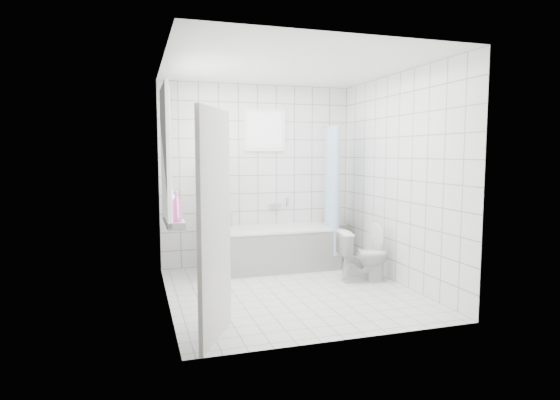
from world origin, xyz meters
name	(u,v)px	position (x,y,z in m)	size (l,w,h in m)	color
ground	(291,291)	(0.00, 0.00, 0.00)	(3.00, 3.00, 0.00)	white
ceiling	(291,66)	(0.00, 0.00, 2.60)	(3.00, 3.00, 0.00)	white
wall_back	(258,175)	(0.00, 1.50, 1.30)	(2.80, 0.02, 2.60)	white
wall_front	(347,191)	(0.00, -1.50, 1.30)	(2.80, 0.02, 2.60)	white
wall_left	(166,184)	(-1.40, 0.00, 1.30)	(0.02, 3.00, 2.60)	white
wall_right	(398,179)	(1.40, 0.00, 1.30)	(0.02, 3.00, 2.60)	white
window_left	(168,155)	(-1.35, 0.30, 1.60)	(0.01, 0.90, 1.40)	white
window_back	(265,130)	(0.10, 1.46, 1.95)	(0.50, 0.01, 0.50)	white
window_sill	(173,220)	(-1.31, 0.30, 0.86)	(0.18, 1.02, 0.08)	white
door	(215,226)	(-1.07, -1.12, 1.00)	(0.04, 0.80, 2.00)	silver
bathtub	(275,248)	(0.15, 1.12, 0.29)	(1.72, 0.77, 0.58)	white
partition_wall	(210,219)	(-0.78, 1.07, 0.75)	(0.15, 0.85, 1.50)	white
tiled_ledge	(332,242)	(1.12, 1.38, 0.28)	(0.40, 0.24, 0.55)	white
toilet	(363,256)	(1.03, 0.16, 0.32)	(0.36, 0.64, 0.65)	silver
curtain_rod	(330,126)	(0.95, 1.10, 2.00)	(0.02, 0.02, 0.80)	silver
shower_curtain	(333,190)	(0.95, 0.97, 1.10)	(0.14, 0.48, 1.78)	#4182C0
tub_faucet	(275,206)	(0.25, 1.46, 0.85)	(0.18, 0.06, 0.06)	silver
sill_bottles	(174,206)	(-1.30, 0.23, 1.03)	(0.17, 0.83, 0.32)	white
ledge_bottles	(332,217)	(1.11, 1.32, 0.67)	(0.14, 0.17, 0.25)	red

